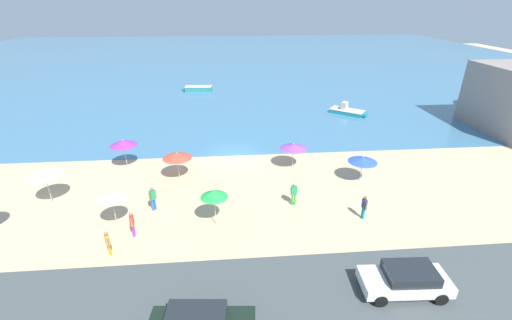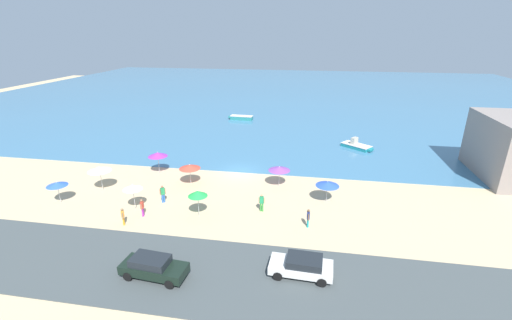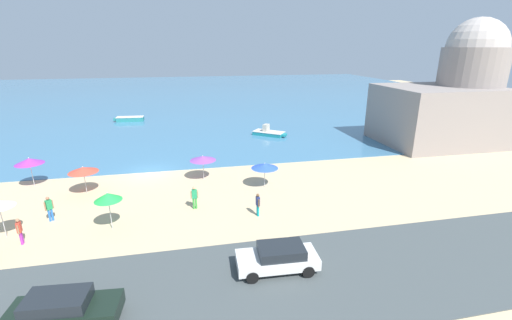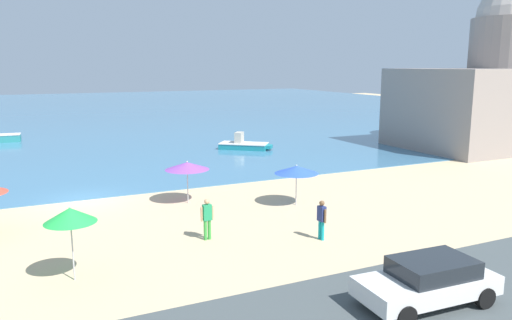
% 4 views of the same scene
% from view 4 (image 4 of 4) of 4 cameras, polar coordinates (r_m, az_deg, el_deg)
% --- Properties ---
extents(ground_plane, '(160.00, 160.00, 0.00)m').
position_cam_4_polar(ground_plane, '(28.53, -19.12, -4.38)').
color(ground_plane, '#CEB388').
extents(sea, '(150.00, 110.00, 0.05)m').
position_cam_4_polar(sea, '(82.83, -23.44, 4.94)').
color(sea, teal).
rests_on(sea, ground_plane).
extents(beach_umbrella_2, '(2.32, 2.32, 2.26)m').
position_cam_4_polar(beach_umbrella_2, '(26.30, -7.88, -0.68)').
color(beach_umbrella_2, '#B2B2B7').
rests_on(beach_umbrella_2, ground_plane).
extents(beach_umbrella_5, '(2.27, 2.27, 2.14)m').
position_cam_4_polar(beach_umbrella_5, '(25.75, 4.64, -1.12)').
color(beach_umbrella_5, '#B2B2B7').
rests_on(beach_umbrella_5, ground_plane).
extents(beach_umbrella_6, '(1.72, 1.72, 2.61)m').
position_cam_4_polar(beach_umbrella_6, '(17.69, -20.48, -5.93)').
color(beach_umbrella_6, '#B2B2B7').
rests_on(beach_umbrella_6, ground_plane).
extents(bather_1, '(0.25, 0.57, 1.68)m').
position_cam_4_polar(bather_1, '(20.99, 7.50, -6.57)').
color(bather_1, teal).
rests_on(bather_1, ground_plane).
extents(bather_4, '(0.57, 0.23, 1.75)m').
position_cam_4_polar(bather_4, '(20.89, -5.61, -6.49)').
color(bather_4, green).
rests_on(bather_4, ground_plane).
extents(parked_car_2, '(4.36, 2.14, 1.40)m').
position_cam_4_polar(parked_car_2, '(16.26, 19.09, -12.87)').
color(parked_car_2, silver).
rests_on(parked_car_2, coastal_road).
extents(skiff_offshore, '(4.40, 3.97, 1.45)m').
position_cam_4_polar(skiff_offshore, '(43.07, -1.41, 1.74)').
color(skiff_offshore, teal).
rests_on(skiff_offshore, sea).
extents(harbor_fortress, '(14.07, 10.33, 14.62)m').
position_cam_4_polar(harbor_fortress, '(49.49, 25.60, 7.74)').
color(harbor_fortress, gray).
rests_on(harbor_fortress, ground_plane).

